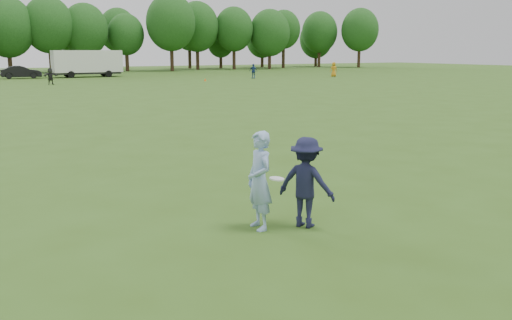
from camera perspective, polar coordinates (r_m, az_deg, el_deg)
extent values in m
plane|color=#335317|center=(10.28, 2.95, -6.86)|extent=(200.00, 200.00, 0.00)
imported|color=#8AA8D6|center=(9.83, 0.38, -2.19)|extent=(0.47, 0.69, 1.82)
imported|color=#181A35|center=(10.02, 5.31, -2.35)|extent=(1.12, 1.25, 1.69)
imported|color=navy|center=(63.41, -0.29, 9.34)|extent=(0.89, 1.03, 1.67)
imported|color=orange|center=(67.81, 8.18, 9.42)|extent=(1.01, 0.83, 1.78)
imported|color=#242424|center=(55.42, -20.82, 8.23)|extent=(1.49, 0.60, 1.56)
imported|color=black|center=(68.46, -23.49, 8.47)|extent=(4.49, 1.84, 1.45)
cone|color=#DF5A0B|center=(58.04, -5.37, 8.42)|extent=(0.28, 0.28, 0.30)
cylinder|color=white|center=(9.71, 2.21, -1.98)|extent=(0.29, 0.29, 0.06)
cube|color=white|center=(69.47, -17.35, 9.90)|extent=(8.00, 2.50, 2.60)
cube|color=black|center=(69.51, -17.29, 8.75)|extent=(7.60, 2.30, 0.25)
cylinder|color=black|center=(67.84, -18.87, 8.51)|extent=(0.80, 0.25, 0.80)
cylinder|color=black|center=(70.29, -19.27, 8.57)|extent=(0.80, 0.25, 0.80)
cylinder|color=black|center=(68.81, -15.24, 8.75)|extent=(0.80, 0.25, 0.80)
cylinder|color=black|center=(71.23, -15.76, 8.81)|extent=(0.80, 0.25, 0.80)
cube|color=#333333|center=(68.68, -20.90, 8.53)|extent=(1.20, 0.15, 0.12)
cylinder|color=#332114|center=(83.68, -24.48, 9.39)|extent=(0.56, 0.56, 3.23)
ellipsoid|color=#1A4115|center=(83.72, -24.75, 12.60)|extent=(7.29, 7.29, 8.38)
cylinder|color=#332114|center=(84.28, -20.78, 9.86)|extent=(0.56, 0.56, 3.77)
ellipsoid|color=#1A4115|center=(84.34, -21.02, 13.14)|extent=(6.95, 6.95, 8.00)
cylinder|color=#332114|center=(85.83, -17.40, 9.95)|extent=(0.56, 0.56, 3.33)
ellipsoid|color=#1A4115|center=(85.86, -17.59, 12.96)|extent=(6.71, 6.71, 7.71)
cylinder|color=#332114|center=(87.63, -13.42, 10.14)|extent=(0.56, 0.56, 3.22)
ellipsoid|color=#1A4115|center=(87.64, -13.54, 12.73)|extent=(5.54, 5.54, 6.37)
cylinder|color=#332114|center=(86.84, -8.85, 10.61)|extent=(0.56, 0.56, 4.15)
ellipsoid|color=#1A4115|center=(86.93, -8.96, 14.11)|extent=(7.59, 7.59, 8.73)
cylinder|color=#332114|center=(92.34, -6.17, 10.66)|extent=(0.56, 0.56, 3.95)
ellipsoid|color=#1A4115|center=(92.41, -6.24, 13.78)|extent=(7.16, 7.16, 8.24)
cylinder|color=#332114|center=(93.73, -2.33, 10.72)|extent=(0.56, 0.56, 3.90)
ellipsoid|color=#1A4115|center=(93.79, -2.35, 13.59)|extent=(6.49, 6.49, 7.46)
cylinder|color=#332114|center=(95.75, 1.43, 10.52)|extent=(0.56, 0.56, 3.16)
ellipsoid|color=#1A4115|center=(95.78, 1.45, 13.24)|extent=(6.99, 6.99, 8.04)
cylinder|color=#332114|center=(100.11, 2.90, 10.88)|extent=(0.56, 0.56, 4.29)
ellipsoid|color=#1A4115|center=(100.17, 2.93, 13.57)|extent=(6.02, 6.02, 6.93)
cylinder|color=#332114|center=(106.57, 6.65, 10.69)|extent=(0.56, 0.56, 3.68)
ellipsoid|color=#1A4115|center=(106.61, 6.71, 13.22)|extent=(6.78, 6.78, 7.80)
cylinder|color=#332114|center=(105.27, 10.78, 10.63)|extent=(0.56, 0.56, 3.96)
ellipsoid|color=#1A4115|center=(105.32, 10.88, 13.31)|extent=(6.93, 6.93, 7.96)
cylinder|color=#332114|center=(90.49, -24.50, 9.43)|extent=(0.56, 0.56, 3.11)
ellipsoid|color=#1A4115|center=(90.50, -24.70, 11.85)|extent=(5.34, 5.34, 6.14)
cylinder|color=#332114|center=(93.26, -18.75, 10.00)|extent=(0.56, 0.56, 3.50)
ellipsoid|color=#1A4115|center=(93.27, -18.91, 12.33)|extent=(4.82, 4.82, 5.54)
cylinder|color=#332114|center=(95.65, -14.19, 10.37)|extent=(0.56, 0.56, 3.80)
ellipsoid|color=#1A4115|center=(95.69, -14.33, 13.12)|extent=(6.34, 6.34, 7.29)
cylinder|color=#332114|center=(97.99, -6.99, 10.66)|extent=(0.56, 0.56, 3.84)
ellipsoid|color=#1A4115|center=(98.02, -7.05, 13.05)|extent=(5.09, 5.09, 5.86)
cylinder|color=#332114|center=(99.23, -3.72, 10.36)|extent=(0.56, 0.56, 2.58)
ellipsoid|color=#1A4115|center=(99.22, -3.75, 12.30)|extent=(4.86, 4.86, 5.59)
cylinder|color=#332114|center=(104.97, 0.66, 10.46)|extent=(0.56, 0.56, 2.62)
ellipsoid|color=#1A4115|center=(104.97, 0.66, 12.60)|extent=(6.11, 6.11, 7.02)
cylinder|color=#332114|center=(110.17, 6.30, 10.42)|extent=(0.56, 0.56, 2.54)
ellipsoid|color=#1A4115|center=(110.18, 6.35, 12.52)|extent=(6.47, 6.47, 7.44)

